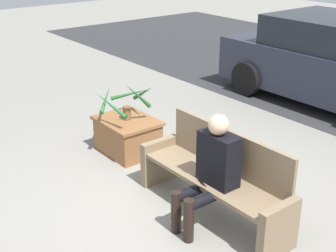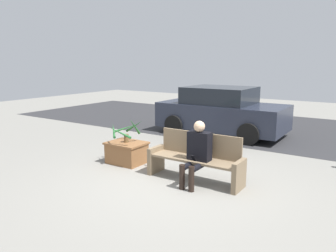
{
  "view_description": "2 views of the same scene",
  "coord_description": "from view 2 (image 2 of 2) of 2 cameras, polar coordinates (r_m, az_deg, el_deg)",
  "views": [
    {
      "loc": [
        3.35,
        -2.67,
        2.77
      ],
      "look_at": [
        -0.73,
        0.53,
        0.61
      ],
      "focal_mm": 50.0,
      "sensor_mm": 36.0,
      "label": 1
    },
    {
      "loc": [
        3.14,
        -4.91,
        2.22
      ],
      "look_at": [
        -0.51,
        0.61,
        0.92
      ],
      "focal_mm": 35.0,
      "sensor_mm": 36.0,
      "label": 2
    }
  ],
  "objects": [
    {
      "name": "ground_plane",
      "position": [
        6.24,
        0.83,
        -9.74
      ],
      "size": [
        30.0,
        30.0,
        0.0
      ],
      "primitive_type": "plane",
      "color": "gray"
    },
    {
      "name": "road_surface",
      "position": [
        11.69,
        17.26,
        -0.33
      ],
      "size": [
        20.0,
        6.0,
        0.01
      ],
      "primitive_type": "cube",
      "color": "#2D2D30",
      "rests_on": "ground_plane"
    },
    {
      "name": "bench",
      "position": [
        6.26,
        4.9,
        -5.62
      ],
      "size": [
        1.87,
        0.49,
        0.9
      ],
      "color": "#7A664C",
      "rests_on": "ground_plane"
    },
    {
      "name": "person_seated",
      "position": [
        5.98,
        5.08,
        -4.27
      ],
      "size": [
        0.42,
        0.62,
        1.18
      ],
      "color": "black",
      "rests_on": "ground_plane"
    },
    {
      "name": "planter_box",
      "position": [
        7.36,
        -7.21,
        -4.47
      ],
      "size": [
        0.83,
        0.65,
        0.47
      ],
      "color": "brown",
      "rests_on": "ground_plane"
    },
    {
      "name": "potted_plant",
      "position": [
        7.26,
        -7.38,
        -0.74
      ],
      "size": [
        0.75,
        0.83,
        0.6
      ],
      "color": "brown",
      "rests_on": "planter_box"
    },
    {
      "name": "parked_car",
      "position": [
        10.28,
        9.29,
        2.55
      ],
      "size": [
        3.83,
        1.98,
        1.47
      ],
      "color": "#232838",
      "rests_on": "ground_plane"
    }
  ]
}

